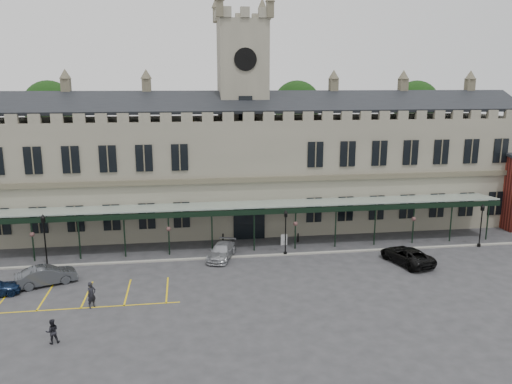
{
  "coord_description": "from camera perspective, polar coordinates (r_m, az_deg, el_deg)",
  "views": [
    {
      "loc": [
        -6.36,
        -37.77,
        15.75
      ],
      "look_at": [
        0.0,
        6.0,
        6.0
      ],
      "focal_mm": 35.0,
      "sensor_mm": 36.0,
      "label": 1
    }
  ],
  "objects": [
    {
      "name": "tree_behind_mid",
      "position": [
        64.46,
        4.68,
        9.78
      ],
      "size": [
        6.0,
        6.0,
        16.0
      ],
      "color": "#332314",
      "rests_on": "ground"
    },
    {
      "name": "clock_tower",
      "position": [
        54.2,
        -1.54,
        9.64
      ],
      "size": [
        5.6,
        5.6,
        24.8
      ],
      "color": "slate",
      "rests_on": "ground"
    },
    {
      "name": "person_a",
      "position": [
        38.06,
        -18.28,
        -11.11
      ],
      "size": [
        0.81,
        0.82,
        1.91
      ],
      "primitive_type": "imported",
      "rotation": [
        0.0,
        0.0,
        0.83
      ],
      "color": "black",
      "rests_on": "ground"
    },
    {
      "name": "lamp_post_mid",
      "position": [
        46.17,
        3.4,
        -4.18
      ],
      "size": [
        0.41,
        0.41,
        4.33
      ],
      "color": "black",
      "rests_on": "ground"
    },
    {
      "name": "tree_behind_left",
      "position": [
        64.76,
        -22.52,
        8.9
      ],
      "size": [
        6.0,
        6.0,
        16.0
      ],
      "color": "#332314",
      "rests_on": "ground"
    },
    {
      "name": "station_building",
      "position": [
        54.85,
        -1.49,
        2.68
      ],
      "size": [
        60.0,
        10.36,
        17.3
      ],
      "color": "slate",
      "rests_on": "ground"
    },
    {
      "name": "ground",
      "position": [
        41.41,
        1.21,
        -9.92
      ],
      "size": [
        140.0,
        140.0,
        0.0
      ],
      "primitive_type": "plane",
      "color": "#2D2D2F"
    },
    {
      "name": "lamp_post_right",
      "position": [
        53.1,
        24.35,
        -3.1
      ],
      "size": [
        0.41,
        0.41,
        4.3
      ],
      "color": "black",
      "rests_on": "ground"
    },
    {
      "name": "lamp_post_left",
      "position": [
        46.47,
        -23.01,
        -4.69
      ],
      "size": [
        0.46,
        0.46,
        4.83
      ],
      "color": "black",
      "rests_on": "ground"
    },
    {
      "name": "parking_markings",
      "position": [
        40.27,
        -18.88,
        -11.3
      ],
      "size": [
        16.0,
        6.0,
        0.01
      ],
      "primitive_type": null,
      "color": "gold",
      "rests_on": "ground"
    },
    {
      "name": "sign_board",
      "position": [
        49.57,
        3.22,
        -5.47
      ],
      "size": [
        0.64,
        0.06,
        1.09
      ],
      "rotation": [
        0.0,
        0.0,
        -0.02
      ],
      "color": "black",
      "rests_on": "ground"
    },
    {
      "name": "traffic_cone",
      "position": [
        45.12,
        17.63,
        -8.11
      ],
      "size": [
        0.48,
        0.48,
        0.76
      ],
      "rotation": [
        0.0,
        0.0,
        -0.28
      ],
      "color": "#DA4B06",
      "rests_on": "ground"
    },
    {
      "name": "bollard_right",
      "position": [
        50.57,
        4.82,
        -5.23
      ],
      "size": [
        0.16,
        0.16,
        0.9
      ],
      "primitive_type": "cylinder",
      "color": "black",
      "rests_on": "ground"
    },
    {
      "name": "car_left_b",
      "position": [
        43.44,
        -22.84,
        -8.78
      ],
      "size": [
        4.86,
        3.2,
        1.51
      ],
      "primitive_type": "imported",
      "rotation": [
        0.0,
        0.0,
        1.95
      ],
      "color": "#383B40",
      "rests_on": "ground"
    },
    {
      "name": "car_taxi",
      "position": [
        45.87,
        -3.96,
        -6.78
      ],
      "size": [
        3.38,
        5.04,
        1.36
      ],
      "primitive_type": "imported",
      "rotation": [
        0.0,
        0.0,
        -0.35
      ],
      "color": "#9A9CA2",
      "rests_on": "ground"
    },
    {
      "name": "tree_behind_right",
      "position": [
        69.79,
        17.78,
        9.44
      ],
      "size": [
        6.0,
        6.0,
        16.0
      ],
      "color": "#332314",
      "rests_on": "ground"
    },
    {
      "name": "canopy",
      "position": [
        47.59,
        -0.25,
        -3.86
      ],
      "size": [
        50.0,
        4.1,
        4.3
      ],
      "color": "#8C9E93",
      "rests_on": "ground"
    },
    {
      "name": "kerb",
      "position": [
        46.46,
        0.09,
        -7.3
      ],
      "size": [
        60.0,
        0.4,
        0.12
      ],
      "primitive_type": "cube",
      "color": "gray",
      "rests_on": "ground"
    },
    {
      "name": "bollard_left",
      "position": [
        50.27,
        -3.8,
        -5.29
      ],
      "size": [
        0.17,
        0.17,
        0.94
      ],
      "primitive_type": "cylinder",
      "color": "black",
      "rests_on": "ground"
    },
    {
      "name": "car_van",
      "position": [
        46.5,
        16.84,
        -6.95
      ],
      "size": [
        3.84,
        5.82,
        1.49
      ],
      "primitive_type": "imported",
      "rotation": [
        0.0,
        0.0,
        3.42
      ],
      "color": "black",
      "rests_on": "ground"
    },
    {
      "name": "person_b",
      "position": [
        34.17,
        -22.27,
        -14.53
      ],
      "size": [
        0.92,
        0.81,
        1.58
      ],
      "primitive_type": "imported",
      "rotation": [
        0.0,
        0.0,
        3.46
      ],
      "color": "black",
      "rests_on": "ground"
    }
  ]
}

